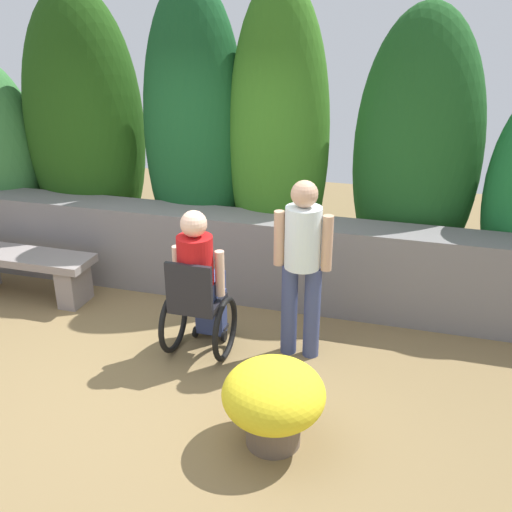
% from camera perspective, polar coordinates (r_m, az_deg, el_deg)
% --- Properties ---
extents(ground_plane, '(12.67, 12.67, 0.00)m').
position_cam_1_polar(ground_plane, '(5.00, -11.12, -11.80)').
color(ground_plane, olive).
extents(stone_retaining_wall, '(7.45, 0.46, 0.90)m').
position_cam_1_polar(stone_retaining_wall, '(6.16, -4.33, 0.30)').
color(stone_retaining_wall, slate).
rests_on(stone_retaining_wall, ground).
extents(hedge_backdrop, '(7.61, 1.24, 3.16)m').
position_cam_1_polar(hedge_backdrop, '(6.44, -4.87, 10.36)').
color(hedge_backdrop, '#367236').
rests_on(hedge_backdrop, ground).
extents(stone_bench, '(1.51, 0.43, 0.49)m').
position_cam_1_polar(stone_bench, '(6.56, -21.63, -1.12)').
color(stone_bench, gray).
rests_on(stone_bench, ground).
extents(person_in_wheelchair, '(0.53, 0.66, 1.33)m').
position_cam_1_polar(person_in_wheelchair, '(5.01, -5.57, -3.12)').
color(person_in_wheelchair, black).
rests_on(person_in_wheelchair, ground).
extents(person_standing_companion, '(0.49, 0.30, 1.57)m').
position_cam_1_polar(person_standing_companion, '(4.85, 4.53, -0.28)').
color(person_standing_companion, '#3C4672').
rests_on(person_standing_companion, ground).
extents(flower_pot_terracotta_by_wall, '(0.71, 0.71, 0.63)m').
position_cam_1_polar(flower_pot_terracotta_by_wall, '(4.10, 1.72, -13.76)').
color(flower_pot_terracotta_by_wall, brown).
rests_on(flower_pot_terracotta_by_wall, ground).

